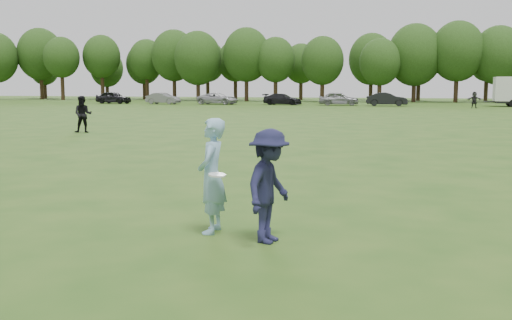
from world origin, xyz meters
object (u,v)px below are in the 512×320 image
Objects in this scene: car_d at (283,99)px; car_f at (387,99)px; player_far_d at (474,100)px; car_c at (218,99)px; car_b at (163,98)px; car_a at (113,97)px; car_e at (339,99)px; player_far_a at (83,114)px; thrower at (212,176)px; defender at (269,186)px.

car_f is at bearing -88.70° from car_d.
player_far_d is 0.34× the size of car_c.
player_far_d is 0.40× the size of car_b.
car_d is 12.00m from car_f.
car_e is at bearing -81.60° from car_a.
car_f is at bearing 52.28° from player_far_a.
thrower is 21.62m from player_far_a.
car_b is at bearing 99.23° from car_d.
thrower is 1.07× the size of defender.
car_e reaches higher than car_d.
thrower is 67.58m from car_a.
player_far_a is at bearing -148.72° from thrower.
player_far_d is 28.94m from car_c.
car_a is 21.38m from car_d.
car_e is at bearing -81.98° from car_b.
player_far_a is 43.40m from car_b.
thrower is 1.11× the size of player_far_d.
car_f is at bearing 175.04° from thrower.
car_a is 1.07× the size of car_b.
car_c is at bearing 97.55° from car_d.
player_far_a is at bearing -146.53° from car_a.
thrower reaches higher than player_far_d.
defender is at bearing 66.61° from thrower.
player_far_a reaches higher than car_a.
player_far_a reaches higher than car_f.
car_c is at bearing 85.02° from car_f.
car_c is 1.08× the size of car_e.
player_far_a reaches higher than car_c.
defender is at bearing 177.12° from car_f.
car_d is (-12.80, 60.09, -0.21)m from defender.
defender reaches higher than car_c.
player_far_d reaches higher than car_f.
defender is 0.38× the size of car_e.
player_far_d is at bearing -113.60° from car_e.
car_e is (14.44, 0.08, 0.09)m from car_c.
car_b is 0.92× the size of car_e.
player_far_d is 0.37× the size of car_d.
car_a reaches higher than car_c.
car_a is at bearing 95.82° from player_far_a.
car_c is 1.09× the size of car_f.
player_far_a is at bearing 159.01° from car_f.
car_e reaches higher than car_a.
thrower reaches higher than car_a.
thrower is 64.33m from car_b.
car_a is 13.52m from car_c.
car_b is (-26.38, 58.68, -0.24)m from thrower.
player_far_d is (7.97, 55.52, -0.03)m from defender.
thrower is 0.41× the size of car_f.
defender reaches higher than car_f.
car_c is 19.83m from car_f.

